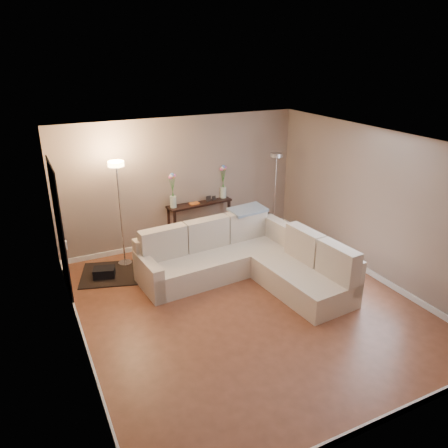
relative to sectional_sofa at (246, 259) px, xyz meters
name	(u,v)px	position (x,y,z in m)	size (l,w,h in m)	color
floor	(246,305)	(-0.42, -0.80, -0.37)	(5.00, 5.50, 0.01)	brown
ceiling	(250,142)	(-0.42, -0.80, 2.24)	(5.00, 5.50, 0.01)	white
wall_back	(181,182)	(-0.42, 1.96, 0.94)	(5.00, 0.02, 2.60)	gray
wall_front	(387,329)	(-0.42, -3.56, 0.94)	(5.00, 0.02, 2.60)	gray
wall_left	(72,264)	(-2.93, -0.80, 0.94)	(0.02, 5.50, 2.60)	gray
wall_right	(375,205)	(2.09, -0.80, 0.94)	(0.02, 5.50, 2.60)	gray
baseboard_back	(184,239)	(-0.42, 1.94, -0.31)	(5.00, 0.03, 0.10)	white
baseboard_front	(369,426)	(-0.42, -3.53, -0.31)	(5.00, 0.03, 0.10)	white
baseboard_left	(86,345)	(-2.91, -0.80, -0.31)	(0.03, 5.50, 0.10)	white
baseboard_right	(365,270)	(2.06, -0.80, -0.31)	(0.03, 5.50, 0.10)	white
doorway	(60,231)	(-2.90, 0.90, 0.74)	(0.02, 1.20, 2.20)	black
switch_plate	(66,245)	(-2.90, 0.05, 0.84)	(0.02, 0.08, 0.12)	white
sectional_sofa	(246,259)	(0.00, 0.00, 0.00)	(2.98, 2.72, 0.98)	beige
throw_blanket	(248,210)	(0.43, 0.72, 0.62)	(0.70, 0.40, 0.05)	gray
console_table	(196,220)	(-0.17, 1.86, 0.12)	(1.41, 0.51, 0.85)	black
leaning_mirror	(195,183)	(-0.10, 2.04, 0.86)	(0.98, 0.14, 0.77)	black
table_decor	(200,202)	(-0.08, 1.82, 0.50)	(0.59, 0.15, 0.14)	orange
flower_vase_left	(173,194)	(-0.67, 1.80, 0.78)	(0.16, 0.14, 0.73)	silver
flower_vase_right	(223,185)	(0.50, 1.92, 0.78)	(0.16, 0.14, 0.73)	silver
floor_lamp_lit	(119,193)	(-1.80, 1.46, 1.04)	(0.35, 0.35, 1.99)	silver
floor_lamp_unlit	(276,178)	(1.47, 1.42, 0.92)	(0.31, 0.31, 1.82)	silver
charcoal_rug	(118,273)	(-2.01, 1.13, -0.35)	(1.30, 0.97, 0.02)	black
black_bag	(104,274)	(-2.26, 1.10, -0.30)	(0.37, 0.26, 0.24)	black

